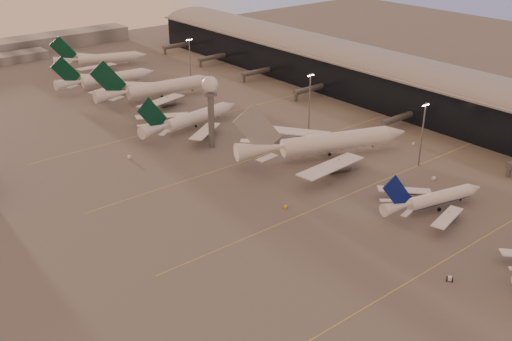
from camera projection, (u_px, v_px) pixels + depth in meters
ground at (461, 286)px, 157.44m from camera, size 700.00×700.00×0.00m
taxiway_markings at (373, 183)px, 214.03m from camera, size 180.00×185.25×0.02m
terminal at (395, 82)px, 292.40m from camera, size 57.00×362.00×23.04m
radar_tower at (210, 98)px, 235.86m from camera, size 6.40×6.40×31.10m
mast_b at (422, 132)px, 221.94m from camera, size 3.60×0.56×25.00m
mast_c at (310, 99)px, 257.72m from camera, size 3.60×0.56×25.00m
mast_d at (190, 59)px, 319.82m from camera, size 3.60×0.56×25.00m
distant_horizon at (24, 48)px, 385.81m from camera, size 165.00×37.50×9.00m
narrowbody_mid at (433, 201)px, 194.18m from camera, size 40.49×31.95×16.06m
widebody_white at (325, 147)px, 232.82m from camera, size 69.54×54.75×25.57m
greentail_a at (191, 121)px, 261.76m from camera, size 54.31×43.59×19.79m
greentail_b at (158, 91)px, 299.57m from camera, size 64.98×52.20×23.64m
greentail_c at (107, 81)px, 317.96m from camera, size 55.48×44.64×20.16m
greentail_d at (102, 61)px, 357.08m from camera, size 53.22×42.29×20.04m
gsv_tug_mid at (450, 279)px, 159.55m from camera, size 3.85×4.33×1.06m
gsv_truck_b at (435, 177)px, 215.77m from camera, size 6.13×3.55×2.34m
gsv_truck_c at (286, 205)px, 196.45m from camera, size 5.19×4.22×2.03m
gsv_catering_b at (414, 140)px, 245.95m from camera, size 4.76×2.71×3.69m
gsv_truck_d at (128, 155)px, 233.55m from camera, size 2.90×5.92×2.29m
gsv_tug_hangar at (225, 104)px, 292.43m from camera, size 3.33×2.26×0.89m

